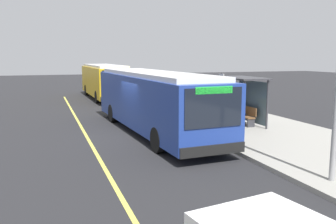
# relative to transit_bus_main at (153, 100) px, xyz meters

# --- Properties ---
(ground_plane) EXTENTS (120.00, 120.00, 0.00)m
(ground_plane) POSITION_rel_transit_bus_main_xyz_m (0.34, -1.01, -1.62)
(ground_plane) COLOR #232326
(sidewalk_curb) EXTENTS (44.00, 6.40, 0.15)m
(sidewalk_curb) POSITION_rel_transit_bus_main_xyz_m (0.34, 4.99, -1.54)
(sidewalk_curb) COLOR gray
(sidewalk_curb) RESTS_ON ground_plane
(lane_stripe_center) EXTENTS (36.00, 0.14, 0.01)m
(lane_stripe_center) POSITION_rel_transit_bus_main_xyz_m (0.34, -3.21, -1.61)
(lane_stripe_center) COLOR #E0D64C
(lane_stripe_center) RESTS_ON ground_plane
(transit_bus_main) EXTENTS (11.83, 3.26, 2.95)m
(transit_bus_main) POSITION_rel_transit_bus_main_xyz_m (0.00, 0.00, 0.00)
(transit_bus_main) COLOR navy
(transit_bus_main) RESTS_ON ground_plane
(transit_bus_second) EXTENTS (10.26, 2.78, 2.95)m
(transit_bus_second) POSITION_rel_transit_bus_main_xyz_m (-15.28, 0.13, -0.00)
(transit_bus_second) COLOR gold
(transit_bus_second) RESTS_ON ground_plane
(bus_shelter) EXTENTS (2.90, 1.60, 2.48)m
(bus_shelter) POSITION_rel_transit_bus_main_xyz_m (0.25, 4.78, 0.30)
(bus_shelter) COLOR #333338
(bus_shelter) RESTS_ON sidewalk_curb
(waiting_bench) EXTENTS (1.60, 0.48, 0.95)m
(waiting_bench) POSITION_rel_transit_bus_main_xyz_m (0.37, 4.87, -0.98)
(waiting_bench) COLOR brown
(waiting_bench) RESTS_ON sidewalk_curb
(route_sign_post) EXTENTS (0.44, 0.08, 2.80)m
(route_sign_post) POSITION_rel_transit_bus_main_xyz_m (2.48, 2.35, 0.34)
(route_sign_post) COLOR #333338
(route_sign_post) RESTS_ON sidewalk_curb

